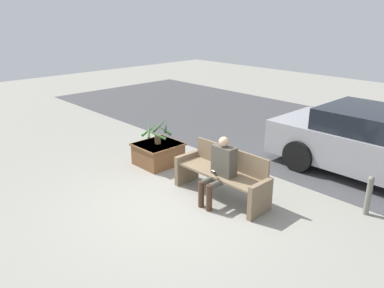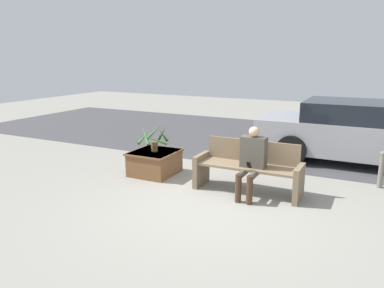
# 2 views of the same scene
# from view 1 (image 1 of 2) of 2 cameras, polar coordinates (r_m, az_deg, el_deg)

# --- Properties ---
(ground_plane) EXTENTS (30.00, 30.00, 0.00)m
(ground_plane) POSITION_cam_1_polar(r_m,az_deg,el_deg) (6.61, -2.19, -9.41)
(ground_plane) COLOR gray
(road_surface) EXTENTS (20.00, 6.00, 0.01)m
(road_surface) POSITION_cam_1_polar(r_m,az_deg,el_deg) (10.54, 19.81, 0.71)
(road_surface) COLOR #424244
(road_surface) RESTS_ON ground_plane
(bench) EXTENTS (1.87, 0.57, 0.89)m
(bench) POSITION_cam_1_polar(r_m,az_deg,el_deg) (6.77, 4.67, -4.61)
(bench) COLOR #7A664C
(bench) RESTS_ON ground_plane
(person_seated) EXTENTS (0.42, 0.62, 1.20)m
(person_seated) POSITION_cam_1_polar(r_m,az_deg,el_deg) (6.47, 4.31, -3.53)
(person_seated) COLOR #4C473D
(person_seated) RESTS_ON ground_plane
(planter_box) EXTENTS (0.86, 0.93, 0.48)m
(planter_box) POSITION_cam_1_polar(r_m,az_deg,el_deg) (8.28, -5.17, -1.35)
(planter_box) COLOR brown
(planter_box) RESTS_ON ground_plane
(potted_plant) EXTENTS (0.65, 0.64, 0.56)m
(potted_plant) POSITION_cam_1_polar(r_m,az_deg,el_deg) (8.11, -5.30, 1.89)
(potted_plant) COLOR brown
(potted_plant) RESTS_ON planter_box
(bollard_post) EXTENTS (0.10, 0.10, 0.69)m
(bollard_post) POSITION_cam_1_polar(r_m,az_deg,el_deg) (6.84, 25.33, -6.97)
(bollard_post) COLOR slate
(bollard_post) RESTS_ON ground_plane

